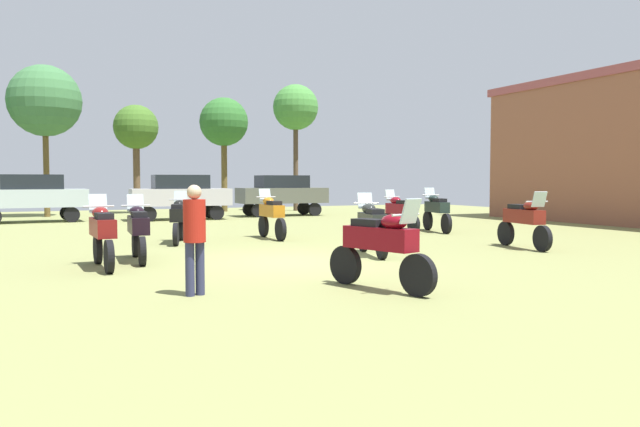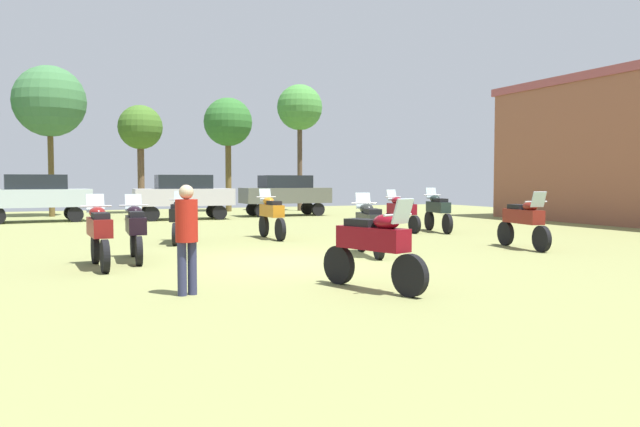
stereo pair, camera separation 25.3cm
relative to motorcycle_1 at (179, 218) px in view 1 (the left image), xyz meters
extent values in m
cube|color=olive|center=(1.43, -4.97, -0.73)|extent=(44.00, 52.00, 0.02)
cylinder|color=black|center=(0.22, 0.70, -0.40)|extent=(0.30, 0.63, 0.62)
cylinder|color=black|center=(-0.23, -0.75, -0.40)|extent=(0.30, 0.63, 0.62)
cube|color=black|center=(-0.01, -0.03, 0.09)|extent=(0.73, 1.34, 0.36)
ellipsoid|color=black|center=(0.08, 0.25, 0.37)|extent=(0.45, 0.55, 0.24)
cube|color=black|center=(-0.08, -0.24, 0.33)|extent=(0.45, 0.62, 0.12)
cube|color=silver|center=(0.17, 0.56, 0.55)|extent=(0.39, 0.25, 0.39)
cylinder|color=#B7B7BC|center=(0.15, 0.47, 0.49)|extent=(0.60, 0.22, 0.04)
cylinder|color=black|center=(-1.57, -2.76, -0.41)|extent=(0.15, 0.62, 0.61)
cylinder|color=black|center=(-1.66, -4.39, -0.41)|extent=(0.15, 0.62, 0.61)
cube|color=black|center=(-1.61, -3.57, 0.08)|extent=(0.44, 1.40, 0.36)
ellipsoid|color=black|center=(-1.60, -3.26, 0.36)|extent=(0.35, 0.50, 0.24)
cube|color=black|center=(-1.63, -3.82, 0.32)|extent=(0.33, 0.58, 0.12)
cube|color=silver|center=(-1.58, -2.92, 0.54)|extent=(0.37, 0.17, 0.39)
cylinder|color=#B7B7BC|center=(-1.58, -3.02, 0.48)|extent=(0.62, 0.07, 0.04)
cylinder|color=black|center=(-2.46, -3.64, -0.39)|extent=(0.15, 0.65, 0.64)
cylinder|color=black|center=(-2.39, -5.19, -0.39)|extent=(0.15, 0.65, 0.64)
cube|color=maroon|center=(-2.42, -4.42, 0.11)|extent=(0.42, 1.33, 0.36)
ellipsoid|color=maroon|center=(-2.44, -4.12, 0.39)|extent=(0.34, 0.49, 0.24)
cube|color=black|center=(-2.41, -4.65, 0.35)|extent=(0.33, 0.57, 0.12)
cube|color=silver|center=(-2.45, -3.79, 0.57)|extent=(0.37, 0.17, 0.39)
cylinder|color=#B7B7BC|center=(-2.45, -3.89, 0.51)|extent=(0.62, 0.06, 0.04)
cylinder|color=black|center=(1.63, -9.58, -0.39)|extent=(0.31, 0.66, 0.65)
cylinder|color=black|center=(1.15, -8.09, -0.39)|extent=(0.31, 0.66, 0.65)
cube|color=maroon|center=(1.39, -8.83, 0.12)|extent=(0.75, 1.38, 0.36)
ellipsoid|color=maroon|center=(1.48, -9.12, 0.40)|extent=(0.45, 0.55, 0.24)
cube|color=black|center=(1.32, -8.61, 0.36)|extent=(0.46, 0.62, 0.12)
cube|color=silver|center=(1.58, -9.44, 0.58)|extent=(0.39, 0.25, 0.39)
cylinder|color=#B7B7BC|center=(1.55, -9.34, 0.52)|extent=(0.60, 0.22, 0.04)
cylinder|color=black|center=(3.74, -3.96, -0.40)|extent=(0.26, 0.64, 0.63)
cylinder|color=black|center=(3.37, -5.51, -0.40)|extent=(0.26, 0.64, 0.63)
cube|color=black|center=(3.55, -4.73, 0.09)|extent=(0.66, 1.40, 0.36)
ellipsoid|color=black|center=(3.62, -4.44, 0.37)|extent=(0.42, 0.54, 0.24)
cube|color=black|center=(3.50, -4.96, 0.33)|extent=(0.42, 0.61, 0.12)
cube|color=silver|center=(3.70, -4.11, 0.55)|extent=(0.39, 0.23, 0.39)
cylinder|color=#B7B7BC|center=(3.68, -4.21, 0.49)|extent=(0.61, 0.18, 0.04)
cylinder|color=black|center=(7.73, -5.85, -0.39)|extent=(0.21, 0.66, 0.65)
cylinder|color=black|center=(7.97, -4.26, -0.39)|extent=(0.21, 0.66, 0.65)
cube|color=maroon|center=(7.85, -5.06, 0.12)|extent=(0.56, 1.40, 0.36)
ellipsoid|color=maroon|center=(7.81, -5.36, 0.40)|extent=(0.39, 0.52, 0.24)
cube|color=black|center=(7.89, -4.82, 0.36)|extent=(0.38, 0.60, 0.12)
cube|color=silver|center=(7.76, -5.70, 0.58)|extent=(0.38, 0.20, 0.39)
cylinder|color=#B7B7BC|center=(7.77, -5.60, 0.52)|extent=(0.62, 0.13, 0.04)
cylinder|color=black|center=(2.81, 0.86, -0.38)|extent=(0.12, 0.67, 0.67)
cylinder|color=black|center=(2.81, -0.64, -0.38)|extent=(0.12, 0.67, 0.67)
cube|color=#BC7017|center=(2.81, 0.11, 0.13)|extent=(0.36, 1.28, 0.36)
ellipsoid|color=#BC7017|center=(2.81, 0.40, 0.41)|extent=(0.32, 0.48, 0.24)
cube|color=black|center=(2.81, -0.11, 0.37)|extent=(0.30, 0.56, 0.12)
cube|color=silver|center=(2.81, 0.72, 0.59)|extent=(0.36, 0.15, 0.39)
cylinder|color=#B7B7BC|center=(2.81, 0.62, 0.53)|extent=(0.62, 0.04, 0.04)
cylinder|color=black|center=(7.73, 1.57, -0.42)|extent=(0.13, 0.60, 0.60)
cylinder|color=black|center=(7.75, -0.06, -0.42)|extent=(0.13, 0.60, 0.60)
cube|color=maroon|center=(7.74, 0.75, 0.07)|extent=(0.38, 1.39, 0.36)
ellipsoid|color=maroon|center=(7.73, 1.06, 0.35)|extent=(0.33, 0.48, 0.24)
cube|color=black|center=(7.74, 0.51, 0.31)|extent=(0.31, 0.56, 0.12)
cube|color=silver|center=(7.73, 1.41, 0.53)|extent=(0.36, 0.16, 0.39)
cylinder|color=#B7B7BC|center=(7.73, 1.31, 0.47)|extent=(0.62, 0.04, 0.04)
cylinder|color=black|center=(9.00, 0.96, -0.38)|extent=(0.26, 0.68, 0.67)
cylinder|color=black|center=(8.65, -0.63, -0.38)|extent=(0.26, 0.68, 0.67)
cube|color=#1D2B27|center=(8.83, 0.16, 0.13)|extent=(0.65, 1.43, 0.36)
ellipsoid|color=#1D2B27|center=(8.90, 0.47, 0.41)|extent=(0.42, 0.54, 0.24)
cube|color=black|center=(8.78, -0.07, 0.37)|extent=(0.41, 0.61, 0.12)
cube|color=silver|center=(8.97, 0.81, 0.59)|extent=(0.38, 0.23, 0.39)
cylinder|color=#B7B7BC|center=(8.95, 0.71, 0.53)|extent=(0.61, 0.17, 0.04)
cylinder|color=black|center=(-2.30, 10.49, -0.40)|extent=(0.65, 0.26, 0.64)
cylinder|color=black|center=(-2.40, 11.93, -0.40)|extent=(0.65, 0.26, 0.64)
cube|color=#AABAC0|center=(-3.81, 11.11, 0.30)|extent=(4.41, 2.09, 0.75)
cube|color=black|center=(-3.81, 11.11, 0.98)|extent=(2.47, 1.74, 0.61)
cylinder|color=black|center=(0.73, 9.65, -0.40)|extent=(0.65, 0.25, 0.64)
cylinder|color=black|center=(0.79, 11.09, -0.40)|extent=(0.65, 0.25, 0.64)
cylinder|color=black|center=(3.65, 9.52, -0.40)|extent=(0.65, 0.25, 0.64)
cylinder|color=black|center=(3.71, 10.96, -0.40)|extent=(0.65, 0.25, 0.64)
cube|color=#B5B1B9|center=(2.22, 10.31, 0.30)|extent=(4.38, 1.99, 0.75)
cube|color=black|center=(2.22, 10.31, 0.98)|extent=(2.43, 1.69, 0.61)
cylinder|color=black|center=(5.95, 10.56, -0.40)|extent=(0.64, 0.23, 0.64)
cylinder|color=black|center=(5.97, 12.00, -0.40)|extent=(0.64, 0.23, 0.64)
cylinder|color=black|center=(8.87, 10.52, -0.40)|extent=(0.64, 0.23, 0.64)
cylinder|color=black|center=(8.89, 11.96, -0.40)|extent=(0.64, 0.23, 0.64)
cube|color=#52554C|center=(7.42, 11.26, 0.30)|extent=(4.33, 1.86, 0.75)
cube|color=black|center=(7.42, 11.26, 0.98)|extent=(2.39, 1.62, 0.61)
cylinder|color=#2B2E4D|center=(-1.51, -8.11, -0.30)|extent=(0.14, 0.14, 0.82)
cylinder|color=#2B2E4D|center=(-1.34, -8.07, -0.30)|extent=(0.14, 0.14, 0.82)
cylinder|color=#A71E14|center=(-1.43, -8.09, 0.43)|extent=(0.41, 0.41, 0.65)
sphere|color=tan|center=(-1.43, -8.09, 0.87)|extent=(0.22, 0.22, 0.22)
cylinder|color=brown|center=(-3.18, 15.17, 1.68)|extent=(0.27, 0.27, 4.79)
sphere|color=#396C3D|center=(-3.18, 15.17, 4.84)|extent=(3.40, 3.40, 3.40)
cylinder|color=brown|center=(6.01, 16.63, 1.49)|extent=(0.33, 0.33, 4.42)
sphere|color=#2D6629|center=(6.01, 16.63, 4.31)|extent=(2.71, 2.71, 2.71)
cylinder|color=#4C3A2C|center=(10.00, 15.73, 1.96)|extent=(0.28, 0.28, 5.35)
sphere|color=#428338|center=(10.00, 15.73, 5.22)|extent=(2.60, 2.60, 2.60)
cylinder|color=brown|center=(1.21, 16.45, 1.30)|extent=(0.35, 0.35, 4.04)
sphere|color=#3D6522|center=(1.21, 16.45, 3.85)|extent=(2.33, 2.33, 2.33)
camera|label=1|loc=(-3.60, -17.46, 1.05)|focal=34.87mm
camera|label=2|loc=(-3.36, -17.56, 1.05)|focal=34.87mm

